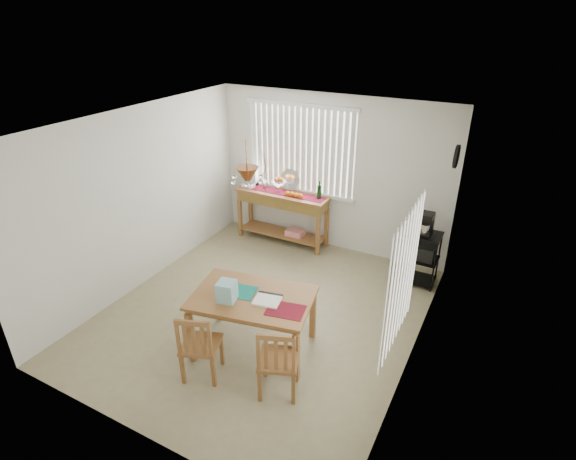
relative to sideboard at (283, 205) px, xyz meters
The scene contains 10 objects.
ground 2.25m from the sideboard, 69.06° to the right, with size 4.00×4.50×0.01m, color #968C66.
room_shell 2.35m from the sideboard, 68.84° to the right, with size 4.20×4.70×2.70m.
sideboard is the anchor object (origin of this frame).
sideboard_items 0.46m from the sideboard, behind, with size 1.56×0.39×0.71m.
wire_cart 2.48m from the sideboard, ahead, with size 0.49×0.39×0.83m.
cart_items 2.49m from the sideboard, ahead, with size 0.19×0.23×0.34m.
dining_table 2.83m from the sideboard, 68.82° to the right, with size 1.55×1.15×0.75m.
table_items 2.93m from the sideboard, 71.85° to the right, with size 1.15×0.51×0.24m.
chair_left 3.43m from the sideboard, 77.16° to the right, with size 0.52×0.52×0.88m.
chair_right 3.56m from the sideboard, 62.47° to the right, with size 0.54×0.54×0.90m.
Camera 1 is at (2.64, -4.28, 3.77)m, focal length 28.00 mm.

